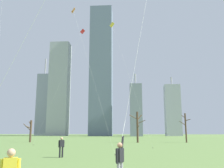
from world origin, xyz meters
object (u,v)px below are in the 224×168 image
bystander_far_off_by_trees (61,146)px  distant_kite_high_overhead_yellow (115,32)px  bare_tree_rightmost (186,127)px  bare_tree_far_right_edge (30,130)px  bare_tree_center (138,126)px  distant_kite_low_near_trees_orange (77,22)px  distant_kite_drifting_left_red (77,44)px  kite_flyer_midfield_left_white (130,98)px

bystander_far_off_by_trees → distant_kite_high_overhead_yellow: distant_kite_high_overhead_yellow is taller
bare_tree_rightmost → bare_tree_far_right_edge: bearing=-179.4°
bare_tree_center → bare_tree_rightmost: bearing=4.9°
bystander_far_off_by_trees → distant_kite_low_near_trees_orange: (-0.10, 4.77, 13.11)m
distant_kite_drifting_left_red → distant_kite_low_near_trees_orange: 14.27m
bystander_far_off_by_trees → kite_flyer_midfield_left_white: bearing=-58.9°
distant_kite_drifting_left_red → bare_tree_rightmost: 26.19m
distant_kite_high_overhead_yellow → distant_kite_low_near_trees_orange: 10.97m
kite_flyer_midfield_left_white → bare_tree_far_right_edge: 43.04m
distant_kite_drifting_left_red → distant_kite_high_overhead_yellow: 7.55m
kite_flyer_midfield_left_white → bare_tree_far_right_edge: bearing=117.5°
bystander_far_off_by_trees → distant_kite_drifting_left_red: size_ratio=0.08×
distant_kite_drifting_left_red → distant_kite_low_near_trees_orange: bearing=-78.3°
bystander_far_off_by_trees → distant_kite_low_near_trees_orange: distant_kite_low_near_trees_orange is taller
bystander_far_off_by_trees → distant_kite_drifting_left_red: bearing=99.0°
kite_flyer_midfield_left_white → distant_kite_drifting_left_red: 31.86m
distant_kite_high_overhead_yellow → bare_tree_rightmost: size_ratio=3.33×
bare_tree_rightmost → distant_kite_high_overhead_yellow: bearing=-132.1°
bare_tree_center → bare_tree_far_right_edge: 21.57m
bare_tree_center → bare_tree_rightmost: (9.40, 0.81, -0.15)m
kite_flyer_midfield_left_white → distant_kite_high_overhead_yellow: size_ratio=0.87×
distant_kite_drifting_left_red → distant_kite_high_overhead_yellow: (6.52, -3.80, 0.22)m
bystander_far_off_by_trees → bare_tree_rightmost: bare_tree_rightmost is taller
distant_kite_high_overhead_yellow → bare_tree_far_right_edge: (-17.84, 14.19, -14.54)m
bare_tree_far_right_edge → bare_tree_rightmost: 30.96m
bare_tree_center → bare_tree_far_right_edge: (-21.55, 0.49, -0.83)m
kite_flyer_midfield_left_white → distant_kite_high_overhead_yellow: (-2.01, 23.97, 13.30)m
distant_kite_drifting_left_red → kite_flyer_midfield_left_white: bearing=-72.9°
kite_flyer_midfield_left_white → bare_tree_center: (1.69, 37.67, -0.41)m
bystander_far_off_by_trees → distant_kite_drifting_left_red: 24.47m
distant_kite_low_near_trees_orange → bare_tree_center: (7.38, 23.63, -10.86)m
distant_kite_low_near_trees_orange → bare_tree_rightmost: distant_kite_low_near_trees_orange is taller
bystander_far_off_by_trees → distant_kite_high_overhead_yellow: 21.99m
distant_kite_drifting_left_red → bare_tree_center: distant_kite_drifting_left_red is taller
distant_kite_high_overhead_yellow → kite_flyer_midfield_left_white: bearing=-85.2°
distant_kite_high_overhead_yellow → bare_tree_far_right_edge: 27.04m
distant_kite_drifting_left_red → distant_kite_low_near_trees_orange: (2.84, -13.73, -2.64)m
distant_kite_drifting_left_red → distant_kite_low_near_trees_orange: distant_kite_drifting_left_red is taller
bystander_far_off_by_trees → bare_tree_center: (7.28, 28.40, 2.25)m
bare_tree_center → distant_kite_low_near_trees_orange: bearing=-107.3°
distant_kite_high_overhead_yellow → bare_tree_rightmost: distant_kite_high_overhead_yellow is taller
kite_flyer_midfield_left_white → bystander_far_off_by_trees: (-5.59, 9.27, -2.66)m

